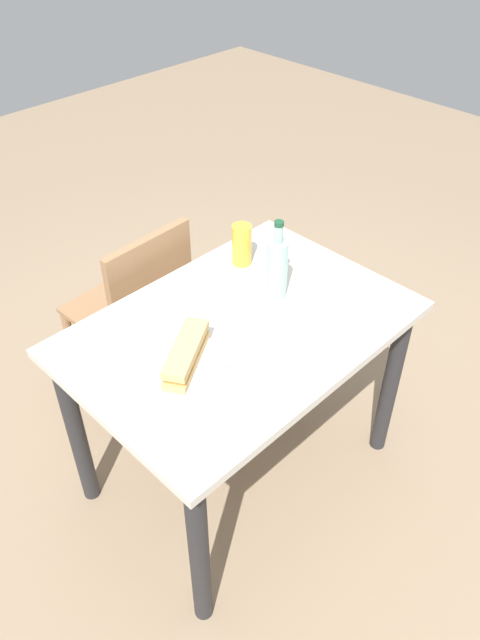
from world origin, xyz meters
TOP-DOWN VIEW (x-y plane):
  - ground_plane at (0.00, 0.00)m, footprint 8.00×8.00m
  - dining_table at (0.00, 0.00)m, footprint 1.08×0.75m
  - chair_far at (0.00, 0.57)m, footprint 0.42×0.42m
  - plate_near at (-0.24, -0.02)m, footprint 0.25×0.25m
  - baguette_sandwich_near at (-0.24, -0.02)m, footprint 0.25×0.19m
  - knife_near at (-0.28, 0.02)m, footprint 0.13×0.14m
  - water_bottle at (0.20, 0.03)m, footprint 0.07×0.07m
  - beer_glass at (0.25, 0.24)m, footprint 0.07×0.07m
  - paper_napkin at (0.26, -0.18)m, footprint 0.16×0.16m

SIDE VIEW (x-z plane):
  - ground_plane at x=0.00m, z-range 0.00..0.00m
  - chair_far at x=0.00m, z-range 0.06..0.90m
  - dining_table at x=0.00m, z-range 0.24..0.98m
  - paper_napkin at x=0.26m, z-range 0.74..0.74m
  - plate_near at x=-0.24m, z-range 0.74..0.75m
  - knife_near at x=-0.28m, z-range 0.75..0.76m
  - baguette_sandwich_near at x=-0.24m, z-range 0.75..0.82m
  - beer_glass at x=0.25m, z-range 0.74..0.89m
  - water_bottle at x=0.20m, z-range 0.71..0.99m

